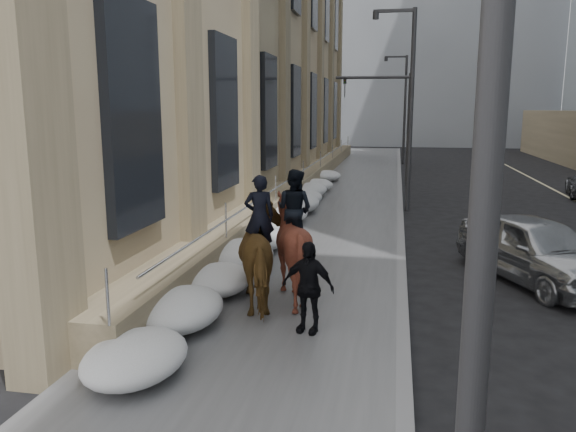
% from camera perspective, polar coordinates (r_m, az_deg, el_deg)
% --- Properties ---
extents(ground, '(140.00, 140.00, 0.00)m').
position_cam_1_polar(ground, '(10.52, -3.15, -12.30)').
color(ground, black).
rests_on(ground, ground).
extents(sidewalk, '(5.00, 80.00, 0.12)m').
position_cam_1_polar(sidewalk, '(19.94, 3.81, -0.97)').
color(sidewalk, '#4B4B4D').
rests_on(sidewalk, ground).
extents(curb, '(0.24, 80.00, 0.12)m').
position_cam_1_polar(curb, '(19.80, 11.36, -1.25)').
color(curb, slate).
rests_on(curb, ground).
extents(limestone_building, '(6.10, 44.00, 18.00)m').
position_cam_1_polar(limestone_building, '(30.69, -3.87, 19.74)').
color(limestone_building, '#8F795E').
rests_on(limestone_building, ground).
extents(bg_building_mid, '(30.00, 12.00, 28.00)m').
position_cam_1_polar(bg_building_mid, '(70.09, 12.80, 18.66)').
color(bg_building_mid, slate).
rests_on(bg_building_mid, ground).
extents(bg_building_far, '(24.00, 12.00, 20.00)m').
position_cam_1_polar(bg_building_far, '(82.02, 5.18, 14.88)').
color(bg_building_far, gray).
rests_on(bg_building_far, ground).
extents(streetlight_near, '(1.71, 0.24, 8.00)m').
position_cam_1_polar(streetlight_near, '(3.43, 17.68, 17.96)').
color(streetlight_near, '#2D2D30').
rests_on(streetlight_near, ground).
extents(streetlight_mid, '(1.71, 0.24, 8.00)m').
position_cam_1_polar(streetlight_mid, '(23.38, 12.03, 11.70)').
color(streetlight_mid, '#2D2D30').
rests_on(streetlight_mid, ground).
extents(streetlight_far, '(1.71, 0.24, 8.00)m').
position_cam_1_polar(streetlight_far, '(43.38, 11.60, 11.20)').
color(streetlight_far, '#2D2D30').
rests_on(streetlight_far, ground).
extents(traffic_signal, '(4.10, 0.22, 6.00)m').
position_cam_1_polar(traffic_signal, '(31.38, 10.52, 10.41)').
color(traffic_signal, '#2D2D30').
rests_on(traffic_signal, ground).
extents(snow_bank, '(1.70, 18.10, 0.76)m').
position_cam_1_polar(snow_bank, '(18.26, -1.34, -0.73)').
color(snow_bank, silver).
rests_on(snow_bank, sidewalk).
extents(mounted_horse_left, '(1.91, 2.66, 2.69)m').
position_cam_1_polar(mounted_horse_left, '(11.56, -2.25, -3.83)').
color(mounted_horse_left, '#4E3517').
rests_on(mounted_horse_left, sidewalk).
extents(mounted_horse_right, '(2.37, 2.49, 2.75)m').
position_cam_1_polar(mounted_horse_right, '(12.04, 0.30, -2.75)').
color(mounted_horse_right, '#491F14').
rests_on(mounted_horse_right, sidewalk).
extents(pedestrian, '(1.06, 0.62, 1.69)m').
position_cam_1_polar(pedestrian, '(10.22, 2.04, -7.21)').
color(pedestrian, black).
rests_on(pedestrian, sidewalk).
extents(car_silver, '(3.70, 5.13, 1.62)m').
position_cam_1_polar(car_silver, '(14.75, 23.94, -3.12)').
color(car_silver, gray).
rests_on(car_silver, ground).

